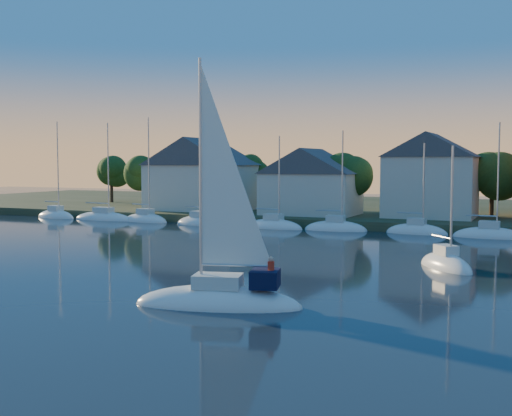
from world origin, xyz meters
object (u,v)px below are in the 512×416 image
Objects in this scene: clubhouse_west at (201,173)px; drifting_sailboat_right at (446,267)px; clubhouse_east at (431,174)px; clubhouse_centre at (311,181)px; hero_sailboat at (221,295)px.

clubhouse_west reaches higher than drifting_sailboat_right.
drifting_sailboat_right is (36.13, -29.53, -5.83)m from clubhouse_west.
clubhouse_east is 31.69m from drifting_sailboat_right.
hero_sailboat is at bearing -75.99° from clubhouse_centre.
drifting_sailboat_right is at bearing -39.26° from clubhouse_west.
hero_sailboat is (11.34, -45.45, -4.56)m from clubhouse_centre.
hero_sailboat is at bearing -59.52° from clubhouse_west.
drifting_sailboat_right is (20.13, -28.53, -5.04)m from clubhouse_centre.
hero_sailboat is (-2.66, -47.45, -5.42)m from clubhouse_east.
clubhouse_centre is at bearing -91.33° from hero_sailboat.
clubhouse_centre is at bearing -3.58° from clubhouse_west.
clubhouse_centre is at bearing 175.55° from drifting_sailboat_right.
clubhouse_west is at bearing 176.42° from clubhouse_centre.
hero_sailboat reaches higher than clubhouse_west.
clubhouse_east is at bearing 1.91° from clubhouse_west.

